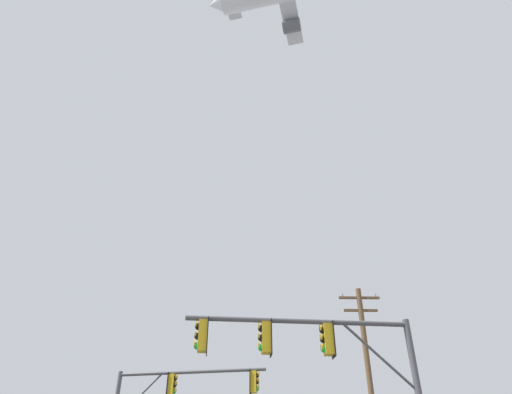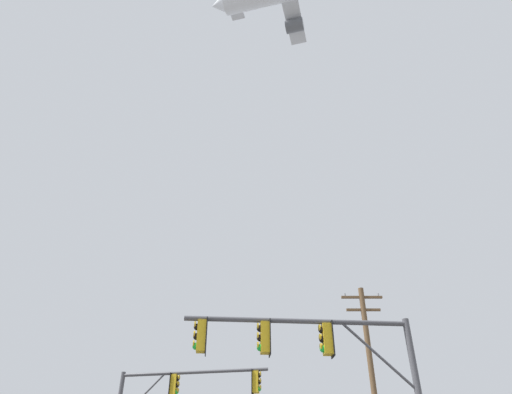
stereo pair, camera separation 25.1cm
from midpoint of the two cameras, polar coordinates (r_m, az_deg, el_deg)
The scene contains 2 objects.
signal_pole_near at distance 14.27m, azimuth 8.37°, elevation -19.45°, with size 6.86×0.83×5.93m.
utility_pole at distance 24.81m, azimuth 14.41°, elevation -21.95°, with size 2.20×0.28×10.79m.
Camera 2 is at (0.92, -5.45, 1.40)m, focal length 32.26 mm.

